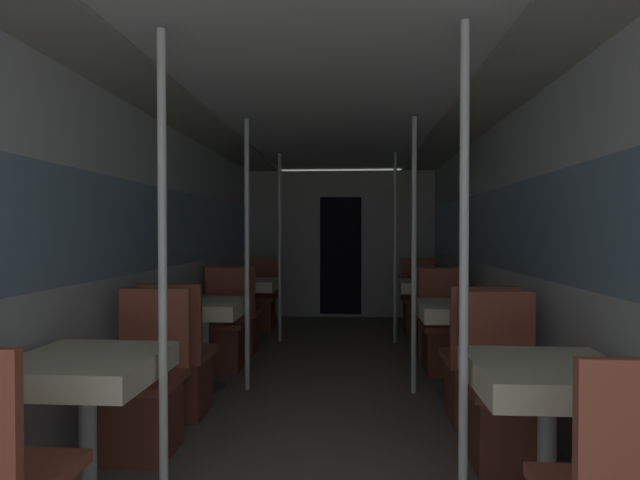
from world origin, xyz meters
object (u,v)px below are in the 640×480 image
object	(u,v)px
chair_right_far_0	(505,412)
support_pole_right_0	(464,275)
dining_table_left_2	(250,288)
dining_table_left_1	(204,312)
dining_table_left_0	(87,376)
chair_right_near_1	(478,380)
support_pole_right_1	(414,255)
support_pole_left_0	(163,273)
dining_table_right_0	(547,385)
dining_table_right_2	(426,289)
dining_table_right_1	(459,315)
chair_right_far_1	(445,341)
chair_right_far_2	(419,310)
chair_left_far_1	(223,338)
chair_left_near_1	(179,375)
support_pole_left_1	(247,255)
chair_left_near_2	(238,326)
support_pole_left_2	(280,247)
chair_left_far_2	(259,308)
chair_left_far_0	(143,404)
support_pole_right_2	(395,248)
chair_right_near_2	(435,329)

from	to	relation	value
chair_right_far_0	support_pole_right_0	size ratio (longest dim) A/B	0.43
dining_table_left_2	dining_table_left_1	bearing A→B (deg)	-90.00
dining_table_left_0	support_pole_right_0	xyz separation A→B (m)	(1.75, 0.00, 0.49)
chair_right_near_1	support_pole_right_1	distance (m)	1.11
support_pole_left_0	chair_right_far_0	size ratio (longest dim) A/B	2.35
dining_table_right_0	support_pole_right_0	bearing A→B (deg)	180.00
support_pole_right_0	dining_table_right_2	size ratio (longest dim) A/B	3.06
dining_table_left_1	dining_table_right_1	size ratio (longest dim) A/B	1.00
dining_table_left_1	support_pole_right_1	bearing A→B (deg)	0.00
dining_table_right_2	dining_table_left_1	bearing A→B (deg)	-138.93
chair_right_far_1	chair_right_far_2	world-z (taller)	same
chair_left_far_1	chair_right_far_2	size ratio (longest dim) A/B	1.00
dining_table_right_1	dining_table_right_2	size ratio (longest dim) A/B	1.00
chair_left_near_1	chair_right_far_2	size ratio (longest dim) A/B	1.00
support_pole_left_1	chair_right_far_2	bearing A→B (deg)	54.61
dining_table_left_1	support_pole_right_0	xyz separation A→B (m)	(1.75, -1.85, 0.49)
chair_left_near_2	support_pole_left_2	distance (m)	1.11
dining_table_left_2	chair_left_far_2	distance (m)	0.71
support_pole_left_1	support_pole_right_0	world-z (taller)	same
chair_left_far_1	chair_right_near_1	xyz separation A→B (m)	(2.12, -1.24, 0.00)
dining_table_left_2	support_pole_left_2	size ratio (longest dim) A/B	0.33
chair_left_far_1	chair_right_far_0	distance (m)	2.81
chair_right_far_0	chair_right_far_2	distance (m)	3.70
dining_table_left_2	support_pole_right_1	size ratio (longest dim) A/B	0.33
dining_table_right_0	chair_right_near_1	size ratio (longest dim) A/B	0.77
support_pole_left_1	chair_left_far_2	world-z (taller)	support_pole_left_1
chair_right_far_0	support_pole_right_0	world-z (taller)	support_pole_right_0
support_pole_right_1	chair_right_far_2	world-z (taller)	support_pole_right_1
dining_table_right_2	chair_left_far_0	bearing A→B (deg)	-124.58
support_pole_right_0	support_pole_right_2	distance (m)	3.70
dining_table_left_1	dining_table_left_2	world-z (taller)	same
chair_left_far_0	support_pole_left_1	world-z (taller)	support_pole_left_1
chair_right_near_1	support_pole_right_2	xyz separation A→B (m)	(-0.37, 2.47, 0.84)
dining_table_left_2	dining_table_right_0	bearing A→B (deg)	-60.15
dining_table_left_2	chair_left_near_2	size ratio (longest dim) A/B	0.77
chair_right_far_0	dining_table_right_0	bearing A→B (deg)	90.00
support_pole_left_2	chair_right_near_1	distance (m)	3.14
chair_left_far_2	chair_right_far_2	size ratio (longest dim) A/B	1.00
dining_table_right_2	chair_left_far_2	bearing A→B (deg)	163.72
chair_left_far_2	dining_table_right_2	bearing A→B (deg)	163.72
chair_right_far_2	support_pole_right_0	bearing A→B (deg)	85.12
support_pole_left_0	support_pole_left_1	world-z (taller)	same
support_pole_right_1	dining_table_right_0	bearing A→B (deg)	-78.73
support_pole_left_0	support_pole_right_1	world-z (taller)	same
chair_left_near_1	chair_left_near_2	world-z (taller)	same
dining_table_right_2	chair_right_near_2	distance (m)	0.71
dining_table_left_2	chair_left_far_2	xyz separation A→B (m)	(0.00, 0.62, -0.35)
chair_left_far_1	chair_left_near_2	bearing A→B (deg)	-90.00
support_pole_left_1	dining_table_right_1	xyz separation A→B (m)	(1.75, -0.00, -0.49)
dining_table_left_1	support_pole_left_1	size ratio (longest dim) A/B	0.33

